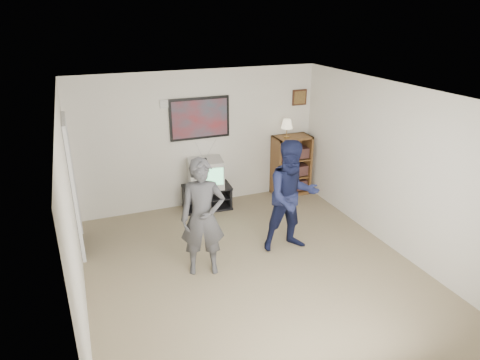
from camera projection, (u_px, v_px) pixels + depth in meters
room_shell at (245, 181)px, 5.90m from camera, size 4.51×5.00×2.51m
media_stand at (207, 197)px, 7.92m from camera, size 0.91×0.55×0.44m
crt_television at (206, 173)px, 7.74m from camera, size 0.68×0.60×0.51m
bookshelf at (291, 165)px, 8.42m from camera, size 0.72×0.41×1.19m
table_lamp at (287, 128)px, 8.06m from camera, size 0.22×0.22×0.35m
person_tall at (203, 218)px, 5.77m from camera, size 0.69×0.54×1.67m
person_short at (292, 197)px, 6.35m from camera, size 0.90×0.73×1.73m
controller_left at (194, 184)px, 5.75m from camera, size 0.04×0.11×0.03m
controller_right at (282, 184)px, 6.51m from camera, size 0.05×0.11×0.03m
poster at (200, 118)px, 7.59m from camera, size 1.10×0.03×0.75m
air_vent at (168, 104)px, 7.29m from camera, size 0.28×0.02×0.14m
small_picture at (299, 97)px, 8.19m from camera, size 0.30×0.03×0.30m
doorway at (73, 188)px, 6.31m from camera, size 0.03×0.85×2.00m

